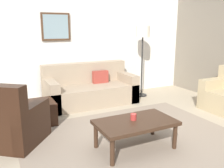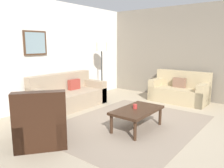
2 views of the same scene
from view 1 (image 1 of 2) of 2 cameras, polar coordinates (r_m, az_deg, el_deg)
The scene contains 10 objects.
ground_plane at distance 3.80m, azimuth 5.02°, elevation -12.91°, with size 8.00×8.00×0.00m, color tan.
rear_partition at distance 5.80m, azimuth -8.41°, elevation 10.37°, with size 6.00×0.12×2.80m, color silver.
area_rug at distance 3.80m, azimuth 5.02°, elevation -12.85°, with size 3.27×2.54×0.01m, color gray.
couch_main at distance 5.51m, azimuth -5.40°, elevation -1.33°, with size 1.98×0.94×0.88m.
armchair_leather at distance 3.81m, azimuth -23.00°, elevation -8.86°, with size 1.12×1.12×0.95m.
ottoman at distance 4.50m, azimuth -16.95°, elevation -6.46°, with size 0.56×0.56×0.40m, color black.
coffee_table at distance 3.42m, azimuth 5.56°, elevation -9.45°, with size 1.10×0.64×0.41m.
cup at distance 3.41m, azimuth 5.08°, elevation -7.73°, with size 0.09×0.09×0.09m, color #B2332D.
lamp_standing at distance 5.91m, azimuth 7.25°, elevation 10.54°, with size 0.32×0.32×1.71m.
framed_artwork at distance 5.57m, azimuth -13.12°, elevation 13.02°, with size 0.63×0.04×0.60m.
Camera 1 is at (-1.81, -2.90, 1.67)m, focal length 38.75 mm.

